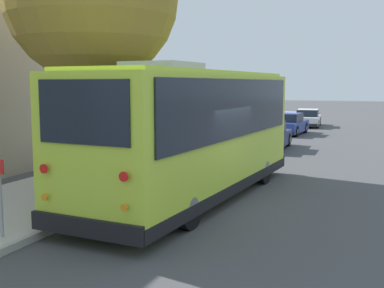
{
  "coord_description": "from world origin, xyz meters",
  "views": [
    {
      "loc": [
        -11.49,
        -4.24,
        3.1
      ],
      "look_at": [
        1.85,
        1.1,
        1.3
      ],
      "focal_mm": 45.0,
      "sensor_mm": 36.0,
      "label": 1
    }
  ],
  "objects": [
    {
      "name": "shuttle_bus",
      "position": [
        0.43,
        0.5,
        1.93
      ],
      "size": [
        9.54,
        3.2,
        3.6
      ],
      "rotation": [
        0.0,
        0.0,
        -0.07
      ],
      "color": "#BCDB38",
      "rests_on": "ground"
    },
    {
      "name": "fire_hydrant",
      "position": [
        7.59,
        2.54,
        0.55
      ],
      "size": [
        0.22,
        0.22,
        0.81
      ],
      "color": "red",
      "rests_on": "sidewalk_slab"
    },
    {
      "name": "sign_post_near",
      "position": [
        -4.47,
        2.54,
        0.94
      ],
      "size": [
        0.06,
        0.22,
        1.52
      ],
      "color": "gray",
      "rests_on": "sidewalk_slab"
    },
    {
      "name": "sign_post_far",
      "position": [
        -2.33,
        2.54,
        0.7
      ],
      "size": [
        0.06,
        0.06,
        1.1
      ],
      "color": "gray",
      "rests_on": "sidewalk_slab"
    },
    {
      "name": "sidewalk_slab",
      "position": [
        0.0,
        4.16,
        0.07
      ],
      "size": [
        80.0,
        3.93,
        0.15
      ],
      "primitive_type": "cube",
      "color": "beige",
      "rests_on": "ground"
    },
    {
      "name": "ground_plane",
      "position": [
        0.0,
        0.0,
        0.0
      ],
      "size": [
        160.0,
        160.0,
        0.0
      ],
      "primitive_type": "plane",
      "color": "#474749"
    },
    {
      "name": "parked_sedan_white",
      "position": [
        24.33,
        0.95,
        0.58
      ],
      "size": [
        4.53,
        2.02,
        1.26
      ],
      "rotation": [
        0.0,
        0.0,
        0.08
      ],
      "color": "silver",
      "rests_on": "ground"
    },
    {
      "name": "curb_strip",
      "position": [
        0.0,
        2.12,
        0.07
      ],
      "size": [
        80.0,
        0.14,
        0.15
      ],
      "primitive_type": "cube",
      "color": "#AAA69D",
      "rests_on": "ground"
    },
    {
      "name": "parked_sedan_blue",
      "position": [
        18.2,
        1.2,
        0.61
      ],
      "size": [
        4.21,
        1.88,
        1.31
      ],
      "rotation": [
        0.0,
        0.0,
        -0.06
      ],
      "color": "navy",
      "rests_on": "ground"
    },
    {
      "name": "parked_sedan_navy",
      "position": [
        11.08,
        0.9,
        0.61
      ],
      "size": [
        4.17,
        1.85,
        1.31
      ],
      "rotation": [
        0.0,
        0.0,
        0.03
      ],
      "color": "#19234C",
      "rests_on": "ground"
    }
  ]
}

